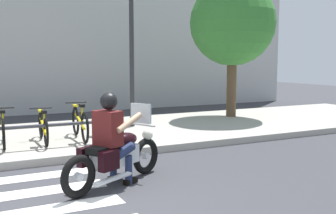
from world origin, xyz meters
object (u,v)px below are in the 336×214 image
bicycle_3 (80,123)px  street_lamp (132,40)px  bicycle_1 (3,129)px  tree_near_rack (233,24)px  bike_rack (27,129)px  bicycle_2 (43,127)px  rider (112,133)px  motorcycle (116,155)px

bicycle_3 → street_lamp: bearing=34.5°
bicycle_1 → street_lamp: size_ratio=0.40×
bicycle_3 → tree_near_rack: 5.95m
tree_near_rack → bicycle_3: bearing=-163.1°
street_lamp → bike_rack: bearing=-149.1°
bicycle_2 → bicycle_3: (0.79, -0.00, 0.03)m
bicycle_1 → bike_rack: size_ratio=0.54×
bicycle_2 → bicycle_3: bearing=-0.1°
rider → tree_near_rack: 7.47m
bicycle_3 → tree_near_rack: tree_near_rack is taller
bicycle_1 → bicycle_2: (0.79, 0.00, -0.02)m
rider → bike_rack: 2.66m
bicycle_2 → street_lamp: size_ratio=0.42×
bicycle_1 → street_lamp: street_lamp is taller
bicycle_1 → bicycle_3: 1.58m
motorcycle → bicycle_2: size_ratio=1.15×
bicycle_3 → motorcycle: bearing=-94.0°
bicycle_1 → bicycle_3: bearing=-0.0°
bicycle_1 → bicycle_2: size_ratio=0.97×
motorcycle → rider: (-0.07, -0.03, 0.36)m
bicycle_3 → street_lamp: 2.80m
street_lamp → motorcycle: bearing=-114.5°
bicycle_3 → bike_rack: size_ratio=0.59×
bike_rack → bicycle_3: bearing=25.1°
tree_near_rack → street_lamp: bearing=-173.4°
motorcycle → bicycle_3: (0.21, 3.01, 0.06)m
motorcycle → bike_rack: size_ratio=0.64×
motorcycle → tree_near_rack: bearing=40.4°
bike_rack → bicycle_1: bearing=125.4°
bicycle_2 → bike_rack: size_ratio=0.55×
rider → bicycle_1: size_ratio=0.89×
rider → bicycle_2: rider is taller
rider → street_lamp: 4.92m
motorcycle → bicycle_2: motorcycle is taller
bicycle_2 → bicycle_3: size_ratio=0.94×
motorcycle → street_lamp: size_ratio=0.48×
bicycle_1 → bike_rack: bicycle_1 is taller
motorcycle → street_lamp: bearing=65.5°
bicycle_1 → tree_near_rack: (6.74, 1.57, 2.52)m
bike_rack → street_lamp: 3.83m
rider → tree_near_rack: tree_near_rack is taller
rider → bicycle_2: 3.10m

